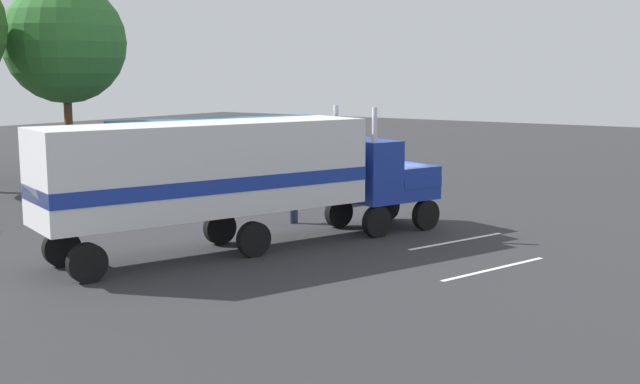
{
  "coord_description": "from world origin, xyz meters",
  "views": [
    {
      "loc": [
        -25.33,
        -14.16,
        5.7
      ],
      "look_at": [
        -3.26,
        0.7,
        1.6
      ],
      "focal_mm": 44.0,
      "sensor_mm": 36.0,
      "label": 1
    }
  ],
  "objects_px": {
    "person_bystander": "(293,200)",
    "tree_left": "(65,43)",
    "parked_bus": "(223,146)",
    "semi_truck": "(238,172)"
  },
  "relations": [
    {
      "from": "person_bystander",
      "to": "tree_left",
      "type": "bearing_deg",
      "value": 77.4
    },
    {
      "from": "parked_bus",
      "to": "person_bystander",
      "type": "bearing_deg",
      "value": -124.0
    },
    {
      "from": "person_bystander",
      "to": "parked_bus",
      "type": "distance_m",
      "value": 10.15
    },
    {
      "from": "semi_truck",
      "to": "tree_left",
      "type": "distance_m",
      "value": 21.48
    },
    {
      "from": "tree_left",
      "to": "person_bystander",
      "type": "bearing_deg",
      "value": -102.6
    },
    {
      "from": "semi_truck",
      "to": "parked_bus",
      "type": "xyz_separation_m",
      "value": [
        10.23,
        9.52,
        -0.46
      ]
    },
    {
      "from": "parked_bus",
      "to": "semi_truck",
      "type": "bearing_deg",
      "value": -137.06
    },
    {
      "from": "person_bystander",
      "to": "semi_truck",
      "type": "bearing_deg",
      "value": -165.79
    },
    {
      "from": "parked_bus",
      "to": "tree_left",
      "type": "xyz_separation_m",
      "value": [
        -1.62,
        9.59,
        5.15
      ]
    },
    {
      "from": "semi_truck",
      "to": "tree_left",
      "type": "relative_size",
      "value": 1.35
    }
  ]
}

